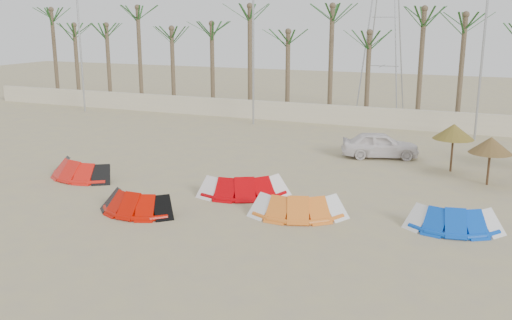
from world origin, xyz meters
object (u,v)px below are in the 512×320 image
at_px(kite_red_mid, 140,201).
at_px(parasol_left, 454,132).
at_px(parasol_mid, 491,145).
at_px(car, 380,145).
at_px(kite_blue, 455,217).
at_px(kite_red_right, 247,184).
at_px(kite_red_left, 84,168).
at_px(kite_orange, 301,204).

relative_size(kite_red_mid, parasol_left, 1.33).
bearing_deg(parasol_mid, car, 148.50).
height_order(parasol_left, car, parasol_left).
bearing_deg(kite_red_mid, parasol_mid, 36.41).
height_order(kite_blue, parasol_left, parasol_left).
distance_m(parasol_left, car, 4.07).
bearing_deg(kite_red_mid, kite_red_right, 51.75).
relative_size(kite_red_left, kite_red_mid, 1.22).
relative_size(kite_orange, parasol_mid, 1.77).
relative_size(kite_red_mid, kite_blue, 0.91).
bearing_deg(parasol_left, kite_red_mid, -134.36).
height_order(kite_red_right, kite_blue, same).
bearing_deg(car, parasol_left, -129.99).
relative_size(parasol_left, parasol_mid, 1.07).
bearing_deg(kite_red_left, car, 37.23).
relative_size(kite_red_mid, kite_orange, 0.81).
xyz_separation_m(kite_red_mid, kite_red_right, (2.77, 3.51, 0.00)).
bearing_deg(kite_blue, kite_red_right, 173.83).
xyz_separation_m(kite_orange, parasol_left, (4.58, 8.42, 1.47)).
height_order(kite_blue, parasol_mid, parasol_mid).
bearing_deg(parasol_mid, kite_red_mid, -143.59).
bearing_deg(kite_orange, kite_blue, 7.36).
bearing_deg(kite_red_right, car, 65.53).
relative_size(kite_red_right, car, 1.03).
bearing_deg(parasol_mid, parasol_left, 133.63).
xyz_separation_m(kite_red_left, parasol_left, (15.16, 7.31, 1.47)).
height_order(kite_red_left, kite_blue, same).
bearing_deg(kite_orange, parasol_mid, 47.31).
xyz_separation_m(kite_red_left, kite_orange, (10.58, -1.10, -0.00)).
bearing_deg(kite_red_mid, kite_red_left, 148.55).
relative_size(kite_orange, parasol_left, 1.65).
xyz_separation_m(kite_red_left, car, (11.58, 8.80, 0.24)).
bearing_deg(kite_red_left, kite_red_mid, -31.45).
xyz_separation_m(kite_blue, car, (-4.26, 9.23, 0.24)).
distance_m(kite_red_mid, kite_red_right, 4.47).
bearing_deg(kite_blue, parasol_left, 95.02).
bearing_deg(kite_blue, car, 114.78).
bearing_deg(parasol_left, kite_red_left, -154.25).
distance_m(kite_orange, car, 9.96).
relative_size(kite_red_mid, parasol_mid, 1.43).
distance_m(kite_red_mid, kite_orange, 5.90).
distance_m(kite_orange, kite_blue, 5.30).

